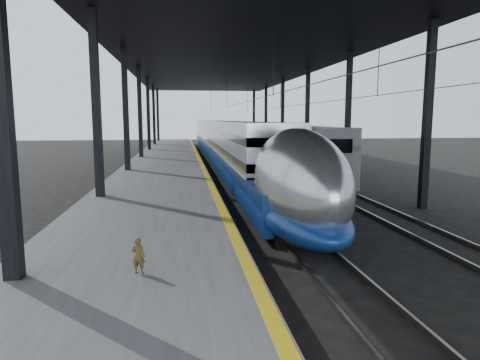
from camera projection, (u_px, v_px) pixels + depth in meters
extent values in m
plane|color=black|center=(246.00, 245.00, 15.03)|extent=(160.00, 160.00, 0.00)
cube|color=#4C4C4F|center=(165.00, 168.00, 34.10)|extent=(6.00, 80.00, 1.00)
cube|color=gold|center=(200.00, 162.00, 34.41)|extent=(0.30, 80.00, 0.01)
cube|color=slate|center=(225.00, 173.00, 34.81)|extent=(0.08, 80.00, 0.16)
cube|color=slate|center=(242.00, 172.00, 35.00)|extent=(0.08, 80.00, 0.16)
cube|color=slate|center=(285.00, 171.00, 35.48)|extent=(0.08, 80.00, 0.16)
cube|color=slate|center=(302.00, 171.00, 35.67)|extent=(0.08, 80.00, 0.16)
cube|color=black|center=(2.00, 114.00, 8.71)|extent=(0.35, 0.35, 9.00)
cube|color=black|center=(97.00, 117.00, 18.52)|extent=(0.35, 0.35, 9.00)
cube|color=black|center=(427.00, 117.00, 20.59)|extent=(0.35, 0.35, 9.00)
cube|color=black|center=(126.00, 117.00, 28.33)|extent=(0.35, 0.35, 9.00)
cube|color=black|center=(348.00, 118.00, 30.39)|extent=(0.35, 0.35, 9.00)
cube|color=black|center=(140.00, 118.00, 38.13)|extent=(0.35, 0.35, 9.00)
cube|color=black|center=(307.00, 118.00, 40.20)|extent=(0.35, 0.35, 9.00)
cube|color=black|center=(148.00, 118.00, 47.94)|extent=(0.35, 0.35, 9.00)
cube|color=black|center=(282.00, 118.00, 50.01)|extent=(0.35, 0.35, 9.00)
cube|color=black|center=(154.00, 118.00, 57.75)|extent=(0.35, 0.35, 9.00)
cube|color=black|center=(266.00, 118.00, 59.82)|extent=(0.35, 0.35, 9.00)
cube|color=black|center=(158.00, 118.00, 67.56)|extent=(0.35, 0.35, 9.00)
cube|color=black|center=(254.00, 118.00, 69.63)|extent=(0.35, 0.35, 9.00)
cube|color=black|center=(232.00, 57.00, 33.59)|extent=(18.00, 75.00, 0.45)
cylinder|color=slate|center=(233.00, 105.00, 34.14)|extent=(0.03, 74.00, 0.03)
cylinder|color=slate|center=(294.00, 105.00, 34.81)|extent=(0.03, 74.00, 0.03)
cube|color=#B4B6BC|center=(220.00, 139.00, 46.53)|extent=(2.85, 57.00, 3.93)
cube|color=navy|center=(221.00, 151.00, 45.23)|extent=(2.93, 62.00, 1.52)
cube|color=silver|center=(220.00, 143.00, 46.59)|extent=(2.95, 57.00, 0.10)
cube|color=black|center=(220.00, 128.00, 46.37)|extent=(2.89, 57.00, 0.41)
cube|color=black|center=(220.00, 139.00, 46.53)|extent=(2.89, 57.00, 0.41)
ellipsoid|color=#B4B6BC|center=(297.00, 182.00, 15.65)|extent=(2.85, 8.40, 3.93)
ellipsoid|color=navy|center=(297.00, 212.00, 15.81)|extent=(2.93, 8.40, 1.67)
ellipsoid|color=black|center=(321.00, 169.00, 12.99)|extent=(1.47, 2.20, 0.88)
cube|color=black|center=(296.00, 232.00, 15.92)|extent=(2.16, 2.60, 0.40)
cube|color=black|center=(230.00, 167.00, 37.50)|extent=(2.16, 2.60, 0.40)
cube|color=navy|center=(297.00, 150.00, 34.12)|extent=(2.77, 18.00, 3.76)
cube|color=gray|center=(335.00, 159.00, 25.88)|extent=(2.82, 1.20, 3.80)
cube|color=black|center=(339.00, 146.00, 25.15)|extent=(1.68, 0.06, 0.84)
cube|color=#A7170C|center=(338.00, 168.00, 25.34)|extent=(1.19, 0.06, 0.54)
cube|color=gray|center=(256.00, 139.00, 52.76)|extent=(2.77, 18.00, 3.76)
cube|color=gray|center=(237.00, 134.00, 71.39)|extent=(2.77, 18.00, 3.76)
cube|color=black|center=(321.00, 183.00, 28.49)|extent=(2.17, 2.40, 0.36)
cube|color=black|center=(261.00, 155.00, 50.07)|extent=(2.17, 2.40, 0.36)
imported|color=#483618|center=(138.00, 256.00, 9.42)|extent=(0.33, 0.25, 0.81)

